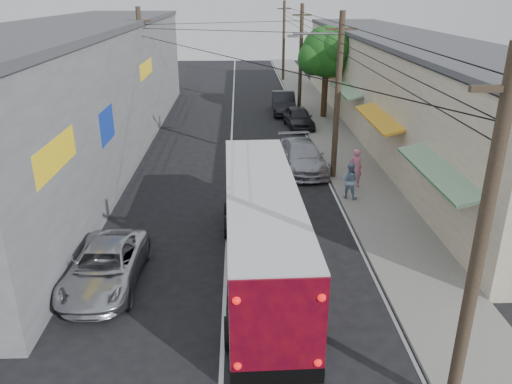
# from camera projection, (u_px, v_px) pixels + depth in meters

# --- Properties ---
(ground) EXTENTS (120.00, 120.00, 0.00)m
(ground) POSITION_uv_depth(u_px,v_px,m) (222.00, 354.00, 12.98)
(ground) COLOR black
(ground) RESTS_ON ground
(sidewalk) EXTENTS (3.00, 80.00, 0.12)m
(sidewalk) POSITION_uv_depth(u_px,v_px,m) (334.00, 139.00, 31.71)
(sidewalk) COLOR slate
(sidewalk) RESTS_ON ground
(building_right) EXTENTS (7.09, 40.00, 6.25)m
(building_right) POSITION_uv_depth(u_px,v_px,m) (399.00, 84.00, 32.55)
(building_right) COLOR beige
(building_right) RESTS_ON ground
(building_left) EXTENTS (7.20, 36.00, 7.25)m
(building_left) POSITION_uv_depth(u_px,v_px,m) (79.00, 90.00, 28.04)
(building_left) COLOR gray
(building_left) RESTS_ON ground
(utility_poles) EXTENTS (11.80, 45.28, 8.00)m
(utility_poles) POSITION_uv_depth(u_px,v_px,m) (282.00, 74.00, 30.39)
(utility_poles) COLOR #473828
(utility_poles) RESTS_ON ground
(street_tree) EXTENTS (4.40, 4.00, 6.60)m
(street_tree) POSITION_uv_depth(u_px,v_px,m) (327.00, 54.00, 35.58)
(street_tree) COLOR #3F2B19
(street_tree) RESTS_ON ground
(coach_bus) EXTENTS (2.70, 10.81, 3.10)m
(coach_bus) POSITION_uv_depth(u_px,v_px,m) (261.00, 228.00, 16.21)
(coach_bus) COLOR silver
(coach_bus) RESTS_ON ground
(jeepney) EXTENTS (2.25, 4.70, 1.29)m
(jeepney) POSITION_uv_depth(u_px,v_px,m) (105.00, 266.00, 15.84)
(jeepney) COLOR silver
(jeepney) RESTS_ON ground
(parked_suv) EXTENTS (2.55, 5.27, 1.48)m
(parked_suv) POSITION_uv_depth(u_px,v_px,m) (302.00, 156.00, 26.19)
(parked_suv) COLOR #A3A3AB
(parked_suv) RESTS_ON ground
(parked_car_mid) EXTENTS (2.10, 4.34, 1.43)m
(parked_car_mid) POSITION_uv_depth(u_px,v_px,m) (298.00, 117.00, 34.38)
(parked_car_mid) COLOR #242529
(parked_car_mid) RESTS_ON ground
(parked_car_far) EXTENTS (1.86, 4.91, 1.60)m
(parked_car_far) POSITION_uv_depth(u_px,v_px,m) (283.00, 103.00, 38.57)
(parked_car_far) COLOR black
(parked_car_far) RESTS_ON ground
(pedestrian_near) EXTENTS (0.72, 0.52, 1.87)m
(pedestrian_near) POSITION_uv_depth(u_px,v_px,m) (355.00, 168.00, 23.48)
(pedestrian_near) COLOR #D6718F
(pedestrian_near) RESTS_ON sidewalk
(pedestrian_far) EXTENTS (1.01, 0.93, 1.66)m
(pedestrian_far) POSITION_uv_depth(u_px,v_px,m) (350.00, 180.00, 22.20)
(pedestrian_far) COLOR #7B9AB4
(pedestrian_far) RESTS_ON sidewalk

